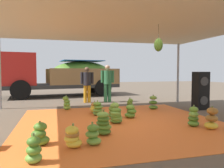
# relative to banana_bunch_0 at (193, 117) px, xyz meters

# --- Properties ---
(ground_plane) EXTENTS (40.00, 40.00, 0.00)m
(ground_plane) POSITION_rel_banana_bunch_0_xyz_m (-1.67, 3.90, -0.24)
(ground_plane) COLOR brown
(tarp_orange) EXTENTS (5.53, 5.32, 0.01)m
(tarp_orange) POSITION_rel_banana_bunch_0_xyz_m (-1.67, 0.90, -0.24)
(tarp_orange) COLOR orange
(tarp_orange) RESTS_ON ground
(tent_canopy) EXTENTS (8.00, 7.00, 2.77)m
(tent_canopy) POSITION_rel_banana_bunch_0_xyz_m (-1.67, 0.81, 2.45)
(tent_canopy) COLOR #9EA0A5
(tent_canopy) RESTS_ON ground
(banana_bunch_0) EXTENTS (0.34, 0.36, 0.55)m
(banana_bunch_0) POSITION_rel_banana_bunch_0_xyz_m (0.00, 0.00, 0.00)
(banana_bunch_0) COLOR #518428
(banana_bunch_0) RESTS_ON tarp_orange
(banana_bunch_1) EXTENTS (0.45, 0.46, 0.47)m
(banana_bunch_1) POSITION_rel_banana_bunch_0_xyz_m (-1.84, 0.81, -0.04)
(banana_bunch_1) COLOR #518428
(banana_bunch_1) RESTS_ON tarp_orange
(banana_bunch_2) EXTENTS (0.41, 0.39, 0.46)m
(banana_bunch_2) POSITION_rel_banana_bunch_0_xyz_m (-3.73, -0.50, -0.03)
(banana_bunch_2) COLOR #518428
(banana_bunch_2) RESTS_ON tarp_orange
(banana_bunch_3) EXTENTS (0.47, 0.46, 0.42)m
(banana_bunch_3) POSITION_rel_banana_bunch_0_xyz_m (-2.15, 2.37, -0.06)
(banana_bunch_3) COLOR gold
(banana_bunch_3) RESTS_ON tarp_orange
(banana_bunch_4) EXTENTS (0.36, 0.37, 0.46)m
(banana_bunch_4) POSITION_rel_banana_bunch_0_xyz_m (-3.77, -1.35, -0.04)
(banana_bunch_4) COLOR #6B9E38
(banana_bunch_4) RESTS_ON tarp_orange
(banana_bunch_5) EXTENTS (0.36, 0.35, 0.54)m
(banana_bunch_5) POSITION_rel_banana_bunch_0_xyz_m (-3.04, 3.29, 0.00)
(banana_bunch_5) COLOR #75A83D
(banana_bunch_5) RESTS_ON tarp_orange
(banana_bunch_6) EXTENTS (0.41, 0.42, 0.49)m
(banana_bunch_6) POSITION_rel_banana_bunch_0_xyz_m (-2.13, 1.97, -0.03)
(banana_bunch_6) COLOR #6B9E38
(banana_bunch_6) RESTS_ON tarp_orange
(banana_bunch_7) EXTENTS (0.45, 0.43, 0.56)m
(banana_bunch_7) POSITION_rel_banana_bunch_0_xyz_m (-2.40, -0.12, 0.00)
(banana_bunch_7) COLOR #477523
(banana_bunch_7) RESTS_ON tarp_orange
(banana_bunch_8) EXTENTS (0.48, 0.46, 0.43)m
(banana_bunch_8) POSITION_rel_banana_bunch_0_xyz_m (-1.22, 1.39, -0.05)
(banana_bunch_8) COLOR #60932D
(banana_bunch_8) RESTS_ON tarp_orange
(banana_bunch_9) EXTENTS (0.36, 0.35, 0.43)m
(banana_bunch_9) POSITION_rel_banana_bunch_0_xyz_m (-0.69, 2.95, -0.06)
(banana_bunch_9) COLOR #6B9E38
(banana_bunch_9) RESTS_ON tarp_orange
(banana_bunch_10) EXTENTS (0.40, 0.40, 0.57)m
(banana_bunch_10) POSITION_rel_banana_bunch_0_xyz_m (0.25, -0.36, 0.01)
(banana_bunch_10) COLOR gold
(banana_bunch_10) RESTS_ON tarp_orange
(banana_bunch_11) EXTENTS (0.42, 0.39, 0.45)m
(banana_bunch_11) POSITION_rel_banana_bunch_0_xyz_m (-3.14, -0.81, -0.04)
(banana_bunch_11) COLOR gold
(banana_bunch_11) RESTS_ON tarp_orange
(banana_bunch_12) EXTENTS (0.42, 0.43, 0.44)m
(banana_bunch_12) POSITION_rel_banana_bunch_0_xyz_m (-2.74, -0.72, -0.06)
(banana_bunch_12) COLOR #6B9E38
(banana_bunch_12) RESTS_ON tarp_orange
(banana_bunch_13) EXTENTS (0.43, 0.42, 0.52)m
(banana_bunch_13) POSITION_rel_banana_bunch_0_xyz_m (-1.74, 1.41, -0.01)
(banana_bunch_13) COLOR #518428
(banana_bunch_13) RESTS_ON tarp_orange
(banana_bunch_14) EXTENTS (0.44, 0.45, 0.55)m
(banana_bunch_14) POSITION_rel_banana_bunch_0_xyz_m (0.13, 2.63, -0.01)
(banana_bunch_14) COLOR #518428
(banana_bunch_14) RESTS_ON tarp_orange
(cargo_truck_main) EXTENTS (6.70, 3.18, 2.40)m
(cargo_truck_main) POSITION_rel_banana_bunch_0_xyz_m (-3.22, 8.19, 1.03)
(cargo_truck_main) COLOR #2D2D2D
(cargo_truck_main) RESTS_ON ground
(worker_0) EXTENTS (0.60, 0.37, 1.63)m
(worker_0) POSITION_rel_banana_bunch_0_xyz_m (-2.03, 5.03, 0.71)
(worker_0) COLOR orange
(worker_0) RESTS_ON ground
(worker_1) EXTENTS (0.63, 0.39, 1.73)m
(worker_1) POSITION_rel_banana_bunch_0_xyz_m (-1.09, 4.95, 0.77)
(worker_1) COLOR #337A4C
(worker_1) RESTS_ON ground
(speaker_stack) EXTENTS (0.52, 0.43, 1.41)m
(speaker_stack) POSITION_rel_banana_bunch_0_xyz_m (1.83, 2.15, 0.46)
(speaker_stack) COLOR black
(speaker_stack) RESTS_ON ground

